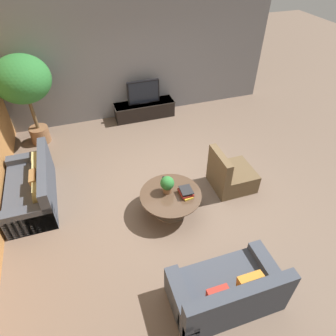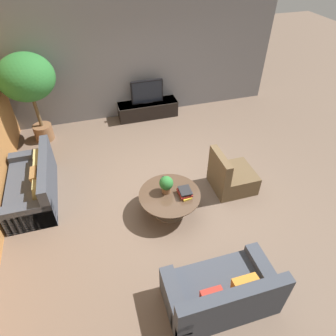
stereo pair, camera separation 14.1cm
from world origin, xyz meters
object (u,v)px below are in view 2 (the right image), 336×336
(media_console, at_px, (148,109))
(potted_palm_tall, at_px, (27,80))
(coffee_table, at_px, (170,199))
(armchair_wicker, at_px, (231,177))
(television, at_px, (147,92))
(couch_near_entry, at_px, (221,293))
(couch_by_wall, at_px, (34,186))
(potted_plant_tabletop, at_px, (166,184))

(media_console, bearing_deg, potted_palm_tall, -172.71)
(coffee_table, distance_m, armchair_wicker, 1.38)
(television, xyz_separation_m, couch_near_entry, (-0.25, -5.39, -0.45))
(armchair_wicker, bearing_deg, couch_near_entry, 151.43)
(coffee_table, bearing_deg, television, 83.00)
(couch_by_wall, distance_m, armchair_wicker, 3.84)
(potted_palm_tall, bearing_deg, couch_by_wall, -93.10)
(media_console, bearing_deg, coffee_table, -96.99)
(media_console, xyz_separation_m, coffee_table, (-0.43, -3.50, 0.08))
(couch_near_entry, xyz_separation_m, potted_plant_tabletop, (-0.22, 1.97, 0.34))
(couch_by_wall, bearing_deg, potted_palm_tall, 176.90)
(television, xyz_separation_m, potted_plant_tabletop, (-0.47, -3.42, -0.10))
(couch_by_wall, relative_size, potted_plant_tabletop, 5.18)
(couch_near_entry, distance_m, potted_palm_tall, 5.75)
(potted_plant_tabletop, bearing_deg, coffee_table, -64.22)
(television, distance_m, couch_near_entry, 5.41)
(television, distance_m, armchair_wicker, 3.39)
(coffee_table, xyz_separation_m, potted_plant_tabletop, (-0.04, 0.08, 0.32))
(media_console, distance_m, television, 0.51)
(television, relative_size, couch_near_entry, 0.56)
(armchair_wicker, distance_m, potted_palm_tall, 4.81)
(television, height_order, potted_palm_tall, potted_palm_tall)
(couch_by_wall, relative_size, armchair_wicker, 2.04)
(couch_by_wall, xyz_separation_m, armchair_wicker, (3.75, -0.82, -0.02))
(coffee_table, xyz_separation_m, couch_near_entry, (0.18, -1.89, -0.02))
(media_console, height_order, couch_near_entry, couch_near_entry)
(media_console, xyz_separation_m, couch_by_wall, (-2.82, -2.40, 0.07))
(couch_near_entry, distance_m, armchair_wicker, 2.46)
(television, xyz_separation_m, potted_palm_tall, (-2.71, -0.34, 0.80))
(couch_near_entry, relative_size, armchair_wicker, 1.77)
(media_console, bearing_deg, potted_plant_tabletop, -97.80)
(media_console, xyz_separation_m, couch_near_entry, (-0.25, -5.39, 0.06))
(potted_plant_tabletop, bearing_deg, couch_by_wall, 156.66)
(couch_near_entry, bearing_deg, media_console, -92.67)
(coffee_table, height_order, couch_by_wall, couch_by_wall)
(potted_palm_tall, bearing_deg, potted_plant_tabletop, -53.89)
(media_console, height_order, armchair_wicker, armchair_wicker)
(coffee_table, bearing_deg, couch_by_wall, 155.37)
(couch_by_wall, relative_size, couch_near_entry, 1.15)
(television, bearing_deg, couch_near_entry, -92.67)
(potted_palm_tall, bearing_deg, coffee_table, -54.13)
(couch_by_wall, bearing_deg, coffee_table, 65.37)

